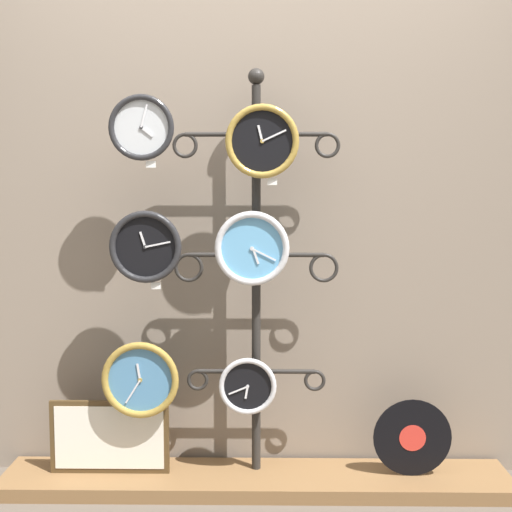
# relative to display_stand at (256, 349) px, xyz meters

# --- Properties ---
(shop_wall) EXTENTS (4.40, 0.04, 2.80)m
(shop_wall) POSITION_rel_display_stand_xyz_m (-0.00, 0.16, 0.80)
(shop_wall) COLOR gray
(shop_wall) RESTS_ON ground_plane
(low_shelf) EXTENTS (2.20, 0.36, 0.06)m
(low_shelf) POSITION_rel_display_stand_xyz_m (-0.00, -0.06, -0.57)
(low_shelf) COLOR brown
(low_shelf) RESTS_ON ground_plane
(display_stand) EXTENTS (0.71, 0.40, 1.79)m
(display_stand) POSITION_rel_display_stand_xyz_m (0.00, 0.00, 0.00)
(display_stand) COLOR #282623
(display_stand) RESTS_ON ground_plane
(clock_top_left) EXTENTS (0.27, 0.04, 0.27)m
(clock_top_left) POSITION_rel_display_stand_xyz_m (-0.47, -0.09, 0.95)
(clock_top_left) COLOR silver
(clock_top_center) EXTENTS (0.30, 0.04, 0.30)m
(clock_top_center) POSITION_rel_display_stand_xyz_m (0.03, -0.10, 0.89)
(clock_top_center) COLOR black
(clock_middle_left) EXTENTS (0.30, 0.04, 0.30)m
(clock_middle_left) POSITION_rel_display_stand_xyz_m (-0.46, -0.11, 0.46)
(clock_middle_left) COLOR black
(clock_middle_center) EXTENTS (0.31, 0.04, 0.31)m
(clock_middle_center) POSITION_rel_display_stand_xyz_m (-0.02, -0.10, 0.45)
(clock_middle_center) COLOR #60A8DB
(clock_bottom_left) EXTENTS (0.33, 0.04, 0.33)m
(clock_bottom_left) POSITION_rel_display_stand_xyz_m (-0.49, -0.12, -0.10)
(clock_bottom_left) COLOR #4C84B2
(clock_bottom_center) EXTENTS (0.25, 0.04, 0.25)m
(clock_bottom_center) POSITION_rel_display_stand_xyz_m (-0.04, -0.08, -0.14)
(clock_bottom_center) COLOR black
(vinyl_record) EXTENTS (0.34, 0.01, 0.34)m
(vinyl_record) POSITION_rel_display_stand_xyz_m (0.67, -0.07, -0.37)
(vinyl_record) COLOR black
(vinyl_record) RESTS_ON low_shelf
(picture_frame) EXTENTS (0.52, 0.02, 0.32)m
(picture_frame) POSITION_rel_display_stand_xyz_m (-0.63, -0.06, -0.38)
(picture_frame) COLOR #4C381E
(picture_frame) RESTS_ON low_shelf
(price_tag_upper) EXTENTS (0.04, 0.00, 0.03)m
(price_tag_upper) POSITION_rel_display_stand_xyz_m (-0.43, -0.09, 0.80)
(price_tag_upper) COLOR white
(price_tag_mid) EXTENTS (0.04, 0.00, 0.03)m
(price_tag_mid) POSITION_rel_display_stand_xyz_m (0.07, -0.11, 0.73)
(price_tag_mid) COLOR white
(price_tag_lower) EXTENTS (0.04, 0.00, 0.03)m
(price_tag_lower) POSITION_rel_display_stand_xyz_m (-0.42, -0.11, 0.29)
(price_tag_lower) COLOR white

